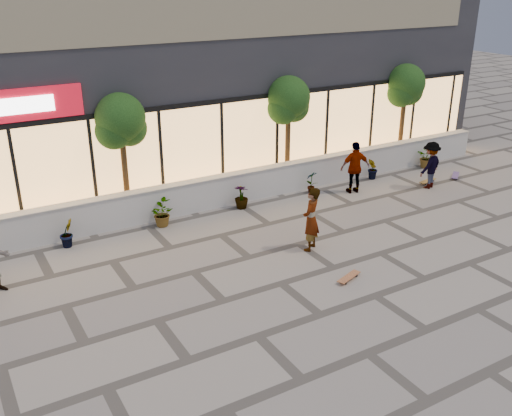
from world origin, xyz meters
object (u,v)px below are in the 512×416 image
skateboard_center (349,277)px  skater_right_far (430,165)px  skateboard_right_far (455,175)px  tree_midwest (121,124)px  skater_center (311,219)px  tree_mideast (289,103)px  skateboard_right_near (428,181)px  tree_east (405,88)px  skater_right_near (355,168)px

skateboard_center → skater_right_far: bearing=10.5°
skateboard_center → skateboard_right_far: skateboard_right_far is taller
tree_midwest → skater_center: size_ratio=2.14×
tree_mideast → skateboard_center: size_ratio=4.72×
tree_midwest → skateboard_right_near: tree_midwest is taller
tree_east → skater_center: size_ratio=2.14×
tree_east → skateboard_right_near: bearing=-111.1°
tree_midwest → skater_right_far: tree_midwest is taller
tree_midwest → skateboard_right_near: (10.50, -2.59, -2.90)m
skater_center → skateboard_right_far: (8.26, 2.17, -0.83)m
skater_center → skater_right_far: skater_center is taller
skateboard_right_far → tree_east: bearing=60.7°
skater_right_near → tree_east: bearing=-139.5°
skater_right_far → skateboard_right_near: bearing=-150.6°
tree_east → skateboard_center: tree_east is taller
tree_east → skateboard_right_far: (0.36, -2.68, -2.90)m
tree_midwest → skateboard_center: size_ratio=4.72×
tree_midwest → skateboard_right_near: size_ratio=4.49×
skateboard_center → skater_center: bearing=66.1°
tree_east → skater_center: tree_east is taller
tree_east → skater_right_near: size_ratio=2.14×
tree_mideast → skateboard_center: (-2.56, -6.77, -2.90)m
skater_center → tree_midwest: bearing=-89.2°
tree_midwest → skater_right_near: bearing=-14.7°
tree_mideast → skateboard_right_far: 7.07m
skateboard_center → tree_east: bearing=20.8°
tree_mideast → skater_center: tree_mideast is taller
skateboard_right_near → skateboard_right_far: (1.36, -0.09, 0.00)m
tree_mideast → skater_right_far: size_ratio=2.32×
skater_center → skateboard_center: size_ratio=2.20×
skater_center → skateboard_right_near: bearing=162.4°
tree_east → skateboard_right_near: size_ratio=4.49×
tree_mideast → skater_center: (-2.40, -4.86, -2.07)m
skater_right_near → skateboard_right_near: size_ratio=2.10×
skateboard_right_near → tree_mideast: bearing=137.3°
tree_mideast → skateboard_center: 7.80m
skater_right_near → skater_right_far: bearing=173.9°
tree_east → tree_midwest: bearing=180.0°
tree_mideast → skateboard_right_far: (5.86, -2.68, -2.90)m
tree_midwest → skater_center: bearing=-53.5°
tree_mideast → tree_east: size_ratio=1.00×
tree_midwest → skater_right_far: size_ratio=2.32×
skateboard_right_near → skater_center: bearing=-174.6°
tree_mideast → skateboard_right_near: 5.95m
skater_center → skater_right_near: size_ratio=1.00×
skater_right_near → skateboard_right_far: size_ratio=2.26×
skateboard_center → tree_mideast: bearing=50.1°
skater_right_far → tree_east: bearing=-129.9°
skateboard_right_near → tree_midwest: bearing=153.4°
tree_midwest → tree_east: same height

